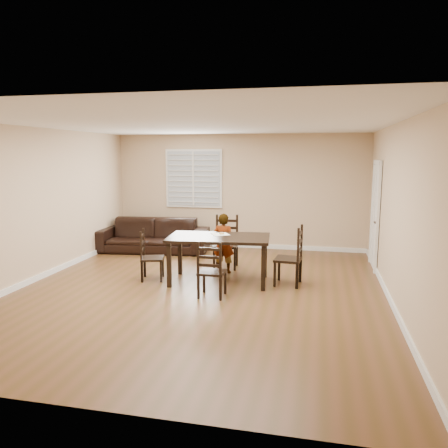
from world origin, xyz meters
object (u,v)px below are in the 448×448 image
Objects in this scene: dining_table at (219,241)px; chair_left at (146,257)px; chair_far at (210,273)px; child at (223,243)px; chair_right at (295,258)px; donut at (222,233)px; chair_near at (227,243)px; sofa at (152,235)px.

chair_left is at bearing -179.20° from dining_table.
chair_far is 1.55m from child.
child reaches higher than chair_left.
chair_left is 1.47m from child.
child reaches higher than chair_right.
donut is (1.31, 0.34, 0.43)m from chair_left.
chair_far reaches higher than chair_left.
chair_near reaches higher than chair_far.
chair_right reaches higher than dining_table.
chair_right is (2.62, 0.24, 0.06)m from chair_left.
sofa is (-1.97, 1.00, -0.10)m from chair_near.
chair_right is at bearing -36.89° from sofa.
chair_far is 0.80× the size of child.
donut is at bearing 83.66° from dining_table.
chair_near is 1.74m from chair_right.
chair_near is at bearing 89.92° from dining_table.
dining_table is at bearing -98.73° from chair_left.
child is at bearing -105.91° from chair_right.
chair_right is 1.37m from donut.
dining_table is at bearing -51.72° from sofa.
sofa is at bearing 4.25° from chair_left.
chair_left is 0.80× the size of child.
child reaches higher than dining_table.
donut is at bearing -88.00° from chair_near.
dining_table is 2.01× the size of chair_left.
sofa is at bearing -115.33° from chair_right.
dining_table is 1.35m from chair_right.
sofa is (-2.14, 3.00, -0.04)m from chair_far.
chair_far is (0.17, -2.01, -0.06)m from chair_near.
child is 0.44× the size of sofa.
chair_right reaches higher than chair_left.
sofa is at bearing -54.01° from chair_far.
child is (-0.06, 0.63, -0.16)m from dining_table.
chair_right is at bearing 163.31° from child.
chair_left is 1.41m from donut.
dining_table is at bearing -85.00° from chair_far.
chair_left is at bearing 36.11° from child.
chair_left is 10.03× the size of donut.
child is (-0.13, 1.53, 0.16)m from chair_far.
chair_far is (0.07, -0.90, -0.32)m from dining_table.
dining_table is 2.01× the size of chair_far.
chair_left reaches higher than sofa.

